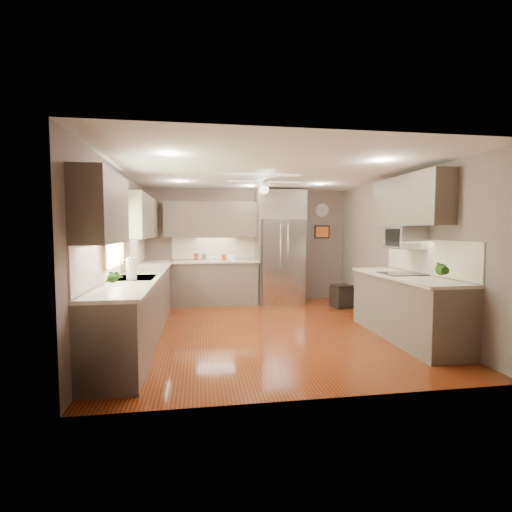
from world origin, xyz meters
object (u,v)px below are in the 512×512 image
object	(u,v)px
potted_plant_right	(443,269)
stool	(342,296)
microwave	(405,237)
canister_d	(224,257)
canister_b	(204,257)
refrigerator	(281,249)
soap_bottle	(132,266)
potted_plant_left	(114,277)
canister_a	(196,257)
paper_towel	(132,269)
bowl	(232,259)
canister_c	(210,256)

from	to	relation	value
potted_plant_right	stool	xyz separation A→B (m)	(-0.09, 3.03, -0.87)
microwave	canister_d	bearing A→B (deg)	132.49
canister_b	potted_plant_right	size ratio (longest dim) A/B	0.46
refrigerator	microwave	distance (m)	3.03
soap_bottle	microwave	distance (m)	4.19
potted_plant_left	microwave	xyz separation A→B (m)	(3.99, 1.16, 0.38)
canister_b	stool	bearing A→B (deg)	-16.83
potted_plant_right	potted_plant_left	bearing A→B (deg)	-178.65
potted_plant_left	potted_plant_right	bearing A→B (deg)	1.35
refrigerator	canister_b	bearing A→B (deg)	176.50
canister_a	canister_d	bearing A→B (deg)	-1.06
soap_bottle	potted_plant_left	distance (m)	1.85
canister_d	paper_towel	xyz separation A→B (m)	(-1.41, -3.00, 0.08)
canister_b	potted_plant_left	xyz separation A→B (m)	(-1.00, -3.96, 0.09)
canister_a	canister_d	size ratio (longest dim) A/B	1.13
paper_towel	bowl	bearing A→B (deg)	62.05
canister_d	stool	distance (m)	2.62
stool	potted_plant_left	bearing A→B (deg)	-140.48
soap_bottle	potted_plant_right	bearing A→B (deg)	-23.72
canister_a	potted_plant_left	size ratio (longest dim) A/B	0.47
potted_plant_right	microwave	bearing A→B (deg)	83.82
soap_bottle	bowl	world-z (taller)	soap_bottle
canister_c	potted_plant_left	distance (m)	4.06
microwave	stool	distance (m)	2.34
canister_b	canister_c	xyz separation A→B (m)	(0.13, -0.07, 0.02)
paper_towel	canister_c	bearing A→B (deg)	69.30
potted_plant_right	stool	world-z (taller)	potted_plant_right
soap_bottle	paper_towel	size ratio (longest dim) A/B	0.63
canister_a	refrigerator	xyz separation A→B (m)	(1.82, -0.10, 0.17)
microwave	canister_c	bearing A→B (deg)	136.16
refrigerator	microwave	xyz separation A→B (m)	(1.33, -2.71, 0.29)
canister_d	potted_plant_right	world-z (taller)	potted_plant_right
potted_plant_left	bowl	size ratio (longest dim) A/B	1.62
refrigerator	microwave	world-z (taller)	refrigerator
canister_a	refrigerator	bearing A→B (deg)	-3.19
stool	canister_c	bearing A→B (deg)	163.73
potted_plant_right	paper_towel	xyz separation A→B (m)	(-3.85, 0.86, -0.03)
stool	soap_bottle	bearing A→B (deg)	-161.92
potted_plant_right	stool	distance (m)	3.16
paper_towel	potted_plant_right	bearing A→B (deg)	-12.58
canister_d	canister_b	bearing A→B (deg)	178.55
canister_d	potted_plant_right	size ratio (longest dim) A/B	0.39
potted_plant_left	refrigerator	xyz separation A→B (m)	(2.66, 3.86, 0.09)
canister_b	potted_plant_right	xyz separation A→B (m)	(2.87, -3.87, 0.10)
microwave	stool	bearing A→B (deg)	95.87
microwave	stool	world-z (taller)	microwave
refrigerator	paper_towel	xyz separation A→B (m)	(-2.64, -2.91, -0.11)
bowl	canister_c	bearing A→B (deg)	-175.57
canister_a	paper_towel	xyz separation A→B (m)	(-0.82, -3.01, 0.06)
canister_c	bowl	bearing A→B (deg)	4.43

